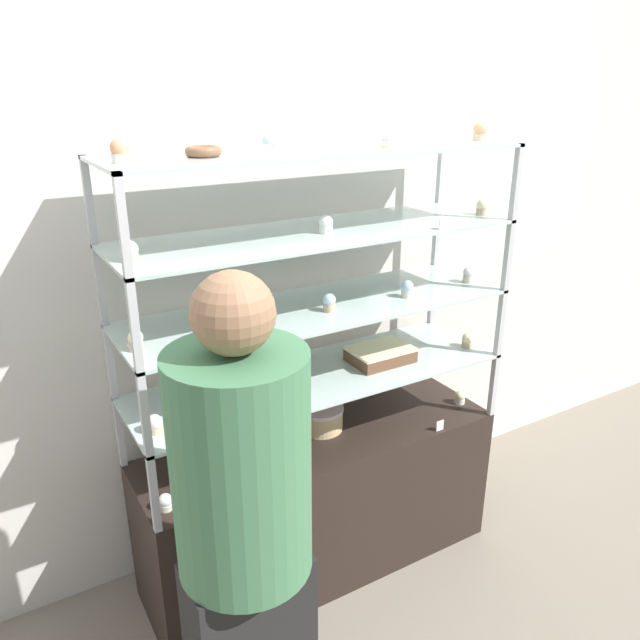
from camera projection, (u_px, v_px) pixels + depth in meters
name	position (u px, v px, depth m)	size (l,w,h in m)	color
ground_plane	(320.00, 560.00, 2.73)	(20.00, 20.00, 0.00)	gray
back_wall	(274.00, 253.00, 2.56)	(8.00, 0.05, 2.60)	silver
display_base	(320.00, 501.00, 2.62)	(1.48, 0.45, 0.62)	black
display_riser_lower	(320.00, 378.00, 2.41)	(1.48, 0.45, 0.28)	#B7B7BC
display_riser_middle	(320.00, 310.00, 2.31)	(1.48, 0.45, 0.28)	#B7B7BC
display_riser_upper	(320.00, 235.00, 2.21)	(1.48, 0.45, 0.28)	#B7B7BC
display_riser_top	(320.00, 154.00, 2.10)	(1.48, 0.45, 0.28)	#B7B7BC
layer_cake_centerpiece	(321.00, 417.00, 2.55)	(0.19, 0.19, 0.10)	#DBBC84
sheet_cake_frosted	(380.00, 354.00, 2.51)	(0.25, 0.18, 0.06)	brown
cupcake_0	(165.00, 502.00, 2.08)	(0.05, 0.05, 0.06)	beige
cupcake_1	(460.00, 397.00, 2.76)	(0.05, 0.05, 0.06)	white
price_tag_0	(440.00, 426.00, 2.55)	(0.04, 0.00, 0.04)	white
cupcake_2	(154.00, 424.00, 2.00)	(0.05, 0.05, 0.06)	#CCB28C
cupcake_3	(275.00, 387.00, 2.24)	(0.05, 0.05, 0.06)	beige
cupcake_4	(468.00, 341.00, 2.64)	(0.05, 0.05, 0.06)	#CCB28C
price_tag_1	(301.00, 404.00, 2.14)	(0.04, 0.00, 0.04)	white
cupcake_5	(136.00, 341.00, 1.91)	(0.05, 0.05, 0.07)	#CCB28C
cupcake_6	(249.00, 322.00, 2.06)	(0.05, 0.05, 0.07)	white
cupcake_7	(330.00, 302.00, 2.24)	(0.05, 0.05, 0.07)	#CCB28C
cupcake_8	(407.00, 289.00, 2.38)	(0.05, 0.05, 0.07)	beige
cupcake_9	(469.00, 275.00, 2.56)	(0.05, 0.05, 0.07)	beige
price_tag_2	(208.00, 348.00, 1.89)	(0.04, 0.00, 0.04)	white
cupcake_10	(130.00, 252.00, 1.82)	(0.05, 0.05, 0.06)	#CCB28C
cupcake_11	(326.00, 224.00, 2.16)	(0.05, 0.05, 0.06)	white
cupcake_12	(483.00, 207.00, 2.45)	(0.05, 0.05, 0.06)	#CCB28C
price_tag_3	(443.00, 223.00, 2.21)	(0.04, 0.00, 0.04)	white
cupcake_13	(120.00, 151.00, 1.73)	(0.05, 0.05, 0.07)	white
cupcake_14	(271.00, 144.00, 1.90)	(0.05, 0.05, 0.07)	beige
cupcake_15	(389.00, 138.00, 2.11)	(0.05, 0.05, 0.07)	beige
cupcake_16	(480.00, 131.00, 2.37)	(0.05, 0.05, 0.07)	#CCB28C
price_tag_4	(265.00, 153.00, 1.78)	(0.04, 0.00, 0.04)	white
donut_glazed	(203.00, 151.00, 1.88)	(0.11, 0.11, 0.03)	brown
customer_figure	(245.00, 530.00, 1.68)	(0.36, 0.36, 1.56)	black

